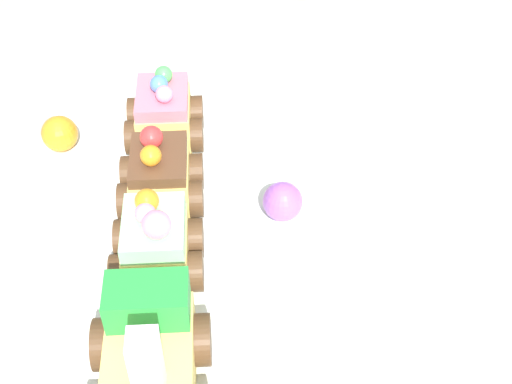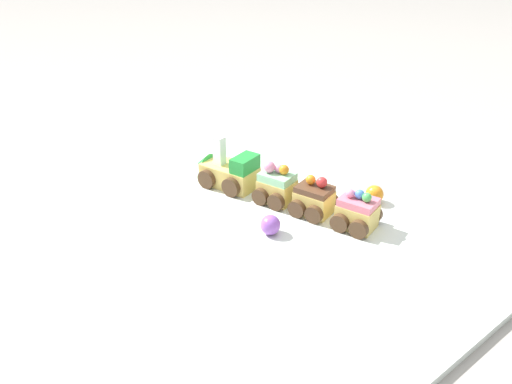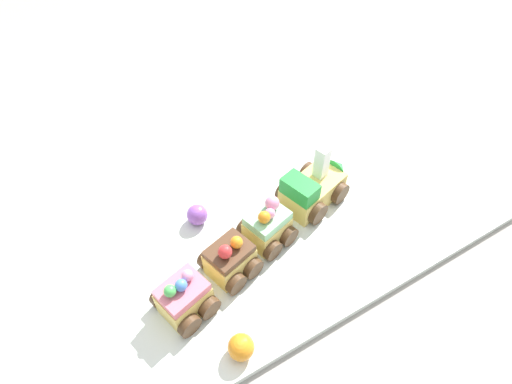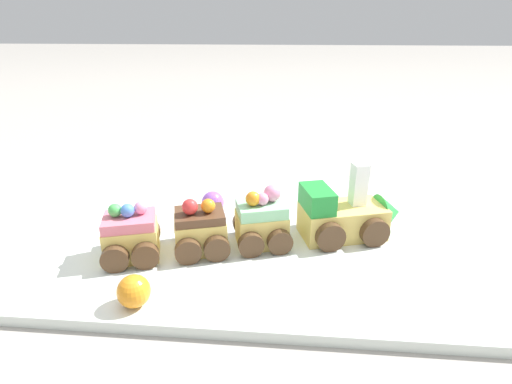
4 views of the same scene
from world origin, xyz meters
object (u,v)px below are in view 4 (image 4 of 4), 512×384
object	(u,v)px
cake_car_mint	(262,223)
cake_car_strawberry	(131,237)
cake_car_chocolate	(200,231)
cake_train_locomotive	(348,216)
gumball_purple	(213,202)
gumball_orange	(134,291)

from	to	relation	value
cake_car_mint	cake_car_strawberry	bearing A→B (deg)	179.99
cake_car_chocolate	cake_car_strawberry	bearing A→B (deg)	179.76
cake_train_locomotive	gumball_purple	world-z (taller)	cake_train_locomotive
cake_car_strawberry	gumball_orange	size ratio (longest dim) A/B	2.57
cake_train_locomotive	cake_car_mint	size ratio (longest dim) A/B	1.70
cake_car_strawberry	cake_train_locomotive	bearing A→B (deg)	-0.02
cake_car_mint	gumball_purple	distance (m)	0.11
cake_car_mint	cake_train_locomotive	bearing A→B (deg)	-0.02
cake_car_mint	cake_car_chocolate	world-z (taller)	cake_car_mint
cake_car_mint	cake_car_strawberry	size ratio (longest dim) A/B	1.00
cake_train_locomotive	cake_car_strawberry	bearing A→B (deg)	179.98
cake_car_chocolate	gumball_orange	bearing A→B (deg)	-127.30
cake_car_strawberry	gumball_purple	size ratio (longest dim) A/B	2.55
cake_car_mint	cake_car_chocolate	xyz separation A→B (m)	(-0.07, -0.02, -0.00)
gumball_orange	gumball_purple	world-z (taller)	same
gumball_orange	gumball_purple	distance (m)	0.21
cake_train_locomotive	cake_car_strawberry	size ratio (longest dim) A/B	1.70
cake_train_locomotive	cake_car_chocolate	world-z (taller)	cake_train_locomotive
cake_car_mint	cake_car_strawberry	world-z (taller)	cake_car_mint
gumball_purple	cake_train_locomotive	bearing A→B (deg)	-14.46
cake_car_strawberry	gumball_purple	world-z (taller)	cake_car_strawberry
cake_car_chocolate	gumball_purple	world-z (taller)	cake_car_chocolate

